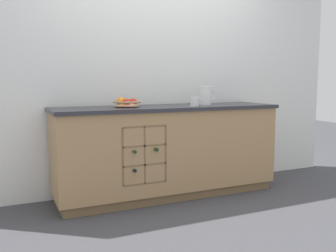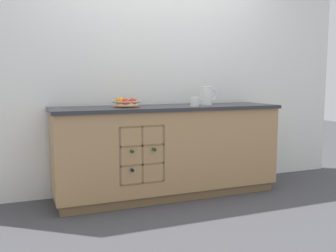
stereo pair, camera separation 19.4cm
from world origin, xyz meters
The scene contains 6 objects.
ground_plane centered at (0.00, 0.00, 0.00)m, with size 14.00×14.00×0.00m, color #424247.
back_wall centered at (0.00, 0.35, 1.27)m, with size 4.62×0.06×2.55m, color white.
kitchen_island centered at (0.00, 0.00, 0.46)m, with size 2.26×0.62×0.90m.
fruit_bowl centered at (-0.41, 0.04, 0.94)m, with size 0.27×0.27×0.09m.
white_pitcher centered at (0.43, 0.01, 1.00)m, with size 0.19×0.12×0.19m.
ceramic_mug centered at (0.23, -0.12, 0.95)m, with size 0.12×0.08×0.09m.
Camera 1 is at (-1.54, -3.33, 1.14)m, focal length 40.00 mm.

